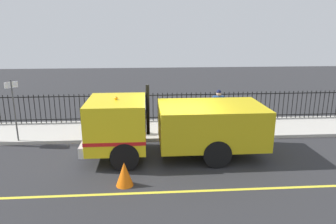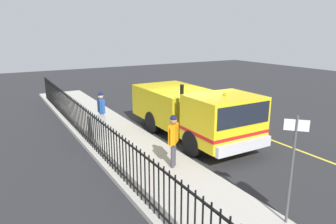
{
  "view_description": "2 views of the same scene",
  "coord_description": "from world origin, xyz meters",
  "px_view_note": "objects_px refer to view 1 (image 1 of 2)",
  "views": [
    {
      "loc": [
        -10.59,
        1.16,
        4.52
      ],
      "look_at": [
        1.5,
        0.27,
        1.26
      ],
      "focal_mm": 33.05,
      "sensor_mm": 36.0,
      "label": 1
    },
    {
      "loc": [
        7.0,
        10.27,
        4.31
      ],
      "look_at": [
        1.87,
        1.45,
        1.64
      ],
      "focal_mm": 32.76,
      "sensor_mm": 36.0,
      "label": 2
    }
  ],
  "objects_px": {
    "street_sign": "(14,104)",
    "pedestrian_distant": "(218,104)",
    "traffic_cone": "(124,174)",
    "utility_cabinet": "(194,113)",
    "work_truck": "(166,123)",
    "worker_standing": "(114,110)"
  },
  "relations": [
    {
      "from": "utility_cabinet",
      "to": "traffic_cone",
      "type": "distance_m",
      "value": 6.5
    },
    {
      "from": "pedestrian_distant",
      "to": "traffic_cone",
      "type": "height_order",
      "value": "pedestrian_distant"
    },
    {
      "from": "traffic_cone",
      "to": "utility_cabinet",
      "type": "bearing_deg",
      "value": -27.4
    },
    {
      "from": "street_sign",
      "to": "pedestrian_distant",
      "type": "bearing_deg",
      "value": -80.42
    },
    {
      "from": "work_truck",
      "to": "utility_cabinet",
      "type": "bearing_deg",
      "value": -24.3
    },
    {
      "from": "work_truck",
      "to": "utility_cabinet",
      "type": "xyz_separation_m",
      "value": [
        3.6,
        -1.62,
        -0.63
      ]
    },
    {
      "from": "pedestrian_distant",
      "to": "traffic_cone",
      "type": "bearing_deg",
      "value": -123.19
    },
    {
      "from": "worker_standing",
      "to": "pedestrian_distant",
      "type": "xyz_separation_m",
      "value": [
        0.76,
        -4.72,
        -0.0
      ]
    },
    {
      "from": "work_truck",
      "to": "worker_standing",
      "type": "bearing_deg",
      "value": 42.04
    },
    {
      "from": "pedestrian_distant",
      "to": "utility_cabinet",
      "type": "relative_size",
      "value": 1.78
    },
    {
      "from": "pedestrian_distant",
      "to": "street_sign",
      "type": "bearing_deg",
      "value": -166.16
    },
    {
      "from": "utility_cabinet",
      "to": "work_truck",
      "type": "bearing_deg",
      "value": 155.79
    },
    {
      "from": "work_truck",
      "to": "utility_cabinet",
      "type": "distance_m",
      "value": 3.99
    },
    {
      "from": "pedestrian_distant",
      "to": "worker_standing",
      "type": "bearing_deg",
      "value": -166.55
    },
    {
      "from": "utility_cabinet",
      "to": "pedestrian_distant",
      "type": "bearing_deg",
      "value": -117.41
    },
    {
      "from": "pedestrian_distant",
      "to": "street_sign",
      "type": "relative_size",
      "value": 0.68
    },
    {
      "from": "work_truck",
      "to": "traffic_cone",
      "type": "height_order",
      "value": "work_truck"
    },
    {
      "from": "work_truck",
      "to": "worker_standing",
      "type": "xyz_separation_m",
      "value": [
        2.3,
        2.08,
        -0.06
      ]
    },
    {
      "from": "worker_standing",
      "to": "work_truck",
      "type": "bearing_deg",
      "value": -2.3
    },
    {
      "from": "utility_cabinet",
      "to": "traffic_cone",
      "type": "height_order",
      "value": "utility_cabinet"
    },
    {
      "from": "utility_cabinet",
      "to": "traffic_cone",
      "type": "xyz_separation_m",
      "value": [
        -5.77,
        2.99,
        -0.25
      ]
    },
    {
      "from": "worker_standing",
      "to": "street_sign",
      "type": "xyz_separation_m",
      "value": [
        -0.68,
        3.81,
        0.5
      ]
    }
  ]
}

